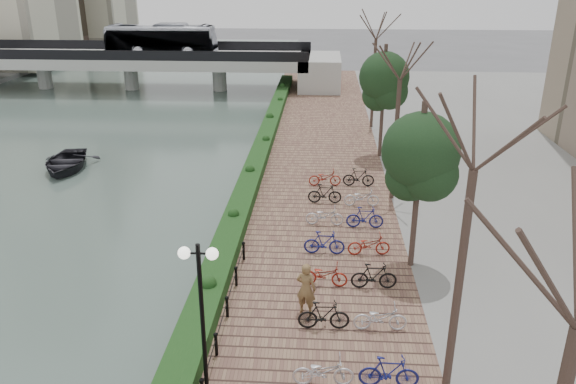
{
  "coord_description": "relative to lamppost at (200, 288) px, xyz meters",
  "views": [
    {
      "loc": [
        4.43,
        -10.73,
        11.26
      ],
      "look_at": [
        2.94,
        12.65,
        2.0
      ],
      "focal_mm": 35.0,
      "sensor_mm": 36.0,
      "label": 1
    }
  ],
  "objects": [
    {
      "name": "lamppost",
      "position": [
        0.0,
        0.0,
        0.0
      ],
      "size": [
        1.02,
        0.32,
        4.52
      ],
      "color": "black",
      "rests_on": "promenade"
    },
    {
      "name": "boat",
      "position": [
        -12.48,
        19.06,
        -3.28
      ],
      "size": [
        4.05,
        5.2,
        0.99
      ],
      "primitive_type": "imported",
      "rotation": [
        0.0,
        0.0,
        0.14
      ],
      "color": "black",
      "rests_on": "river_water"
    },
    {
      "name": "street_trees",
      "position": [
        6.57,
        11.28,
        -0.1
      ],
      "size": [
        3.2,
        37.12,
        6.8
      ],
      "color": "#33251E",
      "rests_on": "promenade"
    },
    {
      "name": "pedestrian",
      "position": [
        2.57,
        3.99,
        -2.35
      ],
      "size": [
        0.79,
        0.65,
        1.88
      ],
      "primitive_type": "imported",
      "rotation": [
        0.0,
        0.0,
        2.81
      ],
      "color": "brown",
      "rests_on": "promenade"
    },
    {
      "name": "hedge",
      "position": [
        -0.83,
        18.59,
        -2.99
      ],
      "size": [
        1.1,
        56.0,
        0.6
      ],
      "primitive_type": "cube",
      "color": "#173B15",
      "rests_on": "promenade"
    },
    {
      "name": "promenade",
      "position": [
        2.57,
        16.09,
        -3.54
      ],
      "size": [
        8.0,
        75.0,
        0.5
      ],
      "primitive_type": "cube",
      "color": "brown",
      "rests_on": "ground"
    },
    {
      "name": "bicycle_parking",
      "position": [
        4.06,
        8.34,
        -2.82
      ],
      "size": [
        2.4,
        17.32,
        1.0
      ],
      "color": "silver",
      "rests_on": "promenade"
    },
    {
      "name": "chain_fence",
      "position": [
        -0.03,
        0.59,
        -2.94
      ],
      "size": [
        0.1,
        14.1,
        0.7
      ],
      "color": "black",
      "rests_on": "promenade"
    },
    {
      "name": "river_water",
      "position": [
        -16.43,
        23.59,
        -3.78
      ],
      "size": [
        30.0,
        130.0,
        0.02
      ],
      "primitive_type": "cube",
      "color": "#4E6157",
      "rests_on": "ground"
    },
    {
      "name": "bridge",
      "position": [
        -15.73,
        43.59,
        -0.42
      ],
      "size": [
        36.0,
        10.77,
        6.5
      ],
      "color": "#AFAFAA",
      "rests_on": "ground"
    }
  ]
}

